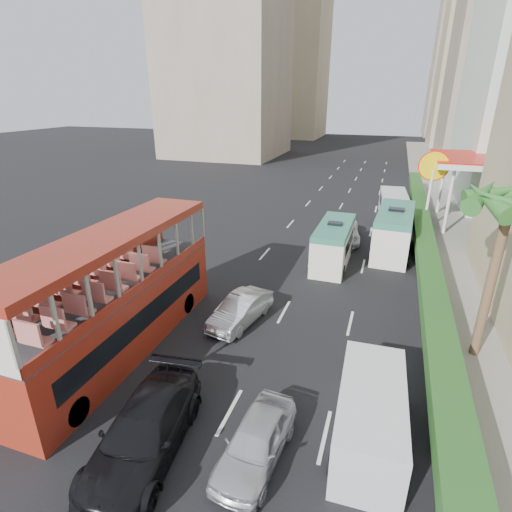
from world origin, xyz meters
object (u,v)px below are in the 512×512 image
at_px(double_decker_bus, 117,294).
at_px(palm_tree, 491,282).
at_px(car_silver_lane_a, 241,322).
at_px(van_asset, 342,240).
at_px(shell_station, 473,193).
at_px(panel_van_far, 393,204).
at_px(car_silver_lane_b, 256,457).
at_px(minibus_far, 394,232).
at_px(car_black, 147,451).
at_px(minibus_near, 334,244).
at_px(panel_van_near, 370,416).

relative_size(double_decker_bus, palm_tree, 1.72).
height_order(car_silver_lane_a, palm_tree, palm_tree).
distance_m(van_asset, palm_tree, 14.57).
distance_m(double_decker_bus, shell_station, 28.02).
relative_size(car_silver_lane_a, shell_station, 0.49).
relative_size(panel_van_far, shell_station, 0.65).
xyz_separation_m(car_silver_lane_b, minibus_far, (3.35, 18.51, 1.44)).
distance_m(double_decker_bus, car_black, 6.27).
xyz_separation_m(van_asset, panel_van_far, (3.26, 7.64, 1.05)).
relative_size(minibus_near, minibus_far, 0.88).
relative_size(van_asset, panel_van_far, 0.93).
xyz_separation_m(double_decker_bus, minibus_near, (6.89, 11.94, -1.27)).
relative_size(double_decker_bus, minibus_near, 1.93).
xyz_separation_m(car_silver_lane_b, palm_tree, (6.78, 7.43, 3.38)).
bearing_deg(panel_van_near, minibus_near, 101.23).
distance_m(car_silver_lane_a, minibus_near, 9.06).
distance_m(car_silver_lane_a, palm_tree, 10.44).
distance_m(car_silver_lane_a, van_asset, 13.29).
xyz_separation_m(panel_van_far, shell_station, (5.80, -1.04, 1.70)).
relative_size(car_silver_lane_a, van_asset, 0.81).
relative_size(double_decker_bus, shell_station, 1.38).
bearing_deg(double_decker_bus, palm_tree, 16.16).
height_order(car_silver_lane_a, van_asset, van_asset).
distance_m(car_black, palm_tree, 13.36).
distance_m(car_black, shell_station, 29.96).
height_order(minibus_near, minibus_far, minibus_far).
bearing_deg(shell_station, van_asset, -143.94).
relative_size(minibus_far, palm_tree, 1.01).
relative_size(car_silver_lane_a, car_silver_lane_b, 1.04).
bearing_deg(minibus_near, car_silver_lane_b, -88.99).
bearing_deg(car_silver_lane_a, minibus_near, 82.31).
distance_m(minibus_near, palm_tree, 10.73).
bearing_deg(palm_tree, shell_station, 83.40).
height_order(van_asset, palm_tree, palm_tree).
relative_size(minibus_near, shell_station, 0.71).
bearing_deg(car_silver_lane_a, car_silver_lane_b, -54.39).
relative_size(car_silver_lane_a, panel_van_far, 0.75).
distance_m(car_silver_lane_a, car_silver_lane_b, 7.55).
bearing_deg(car_silver_lane_a, panel_van_near, -28.66).
bearing_deg(minibus_near, double_decker_bus, -119.47).
bearing_deg(shell_station, car_silver_lane_a, -121.69).
height_order(car_silver_lane_a, panel_van_far, panel_van_far).
xyz_separation_m(car_silver_lane_b, panel_van_far, (3.18, 27.47, 1.05)).
bearing_deg(minibus_far, shell_station, 57.72).
bearing_deg(panel_van_far, shell_station, -14.43).
distance_m(minibus_near, panel_van_near, 14.00).
distance_m(car_silver_lane_b, panel_van_far, 27.68).
bearing_deg(palm_tree, minibus_near, 131.03).
relative_size(car_silver_lane_b, panel_van_near, 0.80).
bearing_deg(panel_van_far, palm_tree, -84.06).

